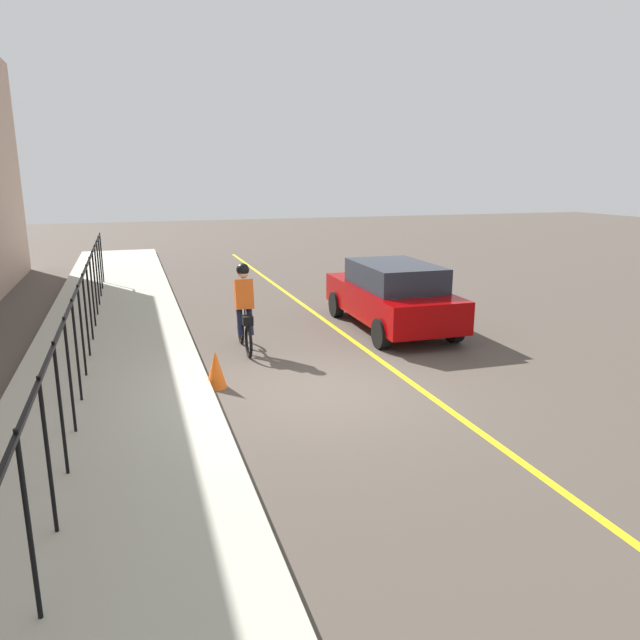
# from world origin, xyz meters

# --- Properties ---
(ground_plane) EXTENTS (80.00, 80.00, 0.00)m
(ground_plane) POSITION_xyz_m (0.00, 0.00, 0.00)
(ground_plane) COLOR #4D443C
(lane_line_centre) EXTENTS (36.00, 0.12, 0.01)m
(lane_line_centre) POSITION_xyz_m (0.00, -1.60, 0.00)
(lane_line_centre) COLOR yellow
(lane_line_centre) RESTS_ON ground
(sidewalk) EXTENTS (40.00, 3.20, 0.15)m
(sidewalk) POSITION_xyz_m (0.00, 3.40, 0.07)
(sidewalk) COLOR #AFAF9E
(sidewalk) RESTS_ON ground
(iron_fence) EXTENTS (20.63, 0.04, 1.60)m
(iron_fence) POSITION_xyz_m (1.00, 3.80, 1.26)
(iron_fence) COLOR black
(iron_fence) RESTS_ON sidewalk
(cyclist_lead) EXTENTS (1.71, 0.37, 1.83)m
(cyclist_lead) POSITION_xyz_m (2.67, 0.80, 0.91)
(cyclist_lead) COLOR black
(cyclist_lead) RESTS_ON ground
(patrol_sedan) EXTENTS (4.44, 2.00, 1.58)m
(patrol_sedan) POSITION_xyz_m (3.42, -2.83, 0.82)
(patrol_sedan) COLOR #940203
(patrol_sedan) RESTS_ON ground
(traffic_cone_near) EXTENTS (0.36, 0.36, 0.66)m
(traffic_cone_near) POSITION_xyz_m (0.71, 1.68, 0.33)
(traffic_cone_near) COLOR orange
(traffic_cone_near) RESTS_ON ground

